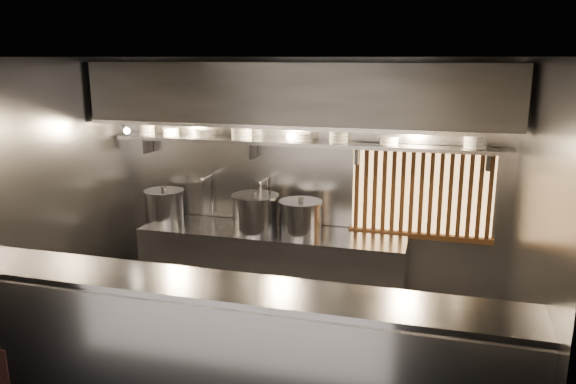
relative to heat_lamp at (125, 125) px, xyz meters
The scene contains 25 objects.
floor 2.93m from the heat_lamp, 24.14° to the right, with size 4.50×4.50×0.00m, color black.
ceiling 2.21m from the heat_lamp, 24.14° to the right, with size 4.50×4.50×0.00m, color black.
wall_back 2.11m from the heat_lamp, 18.89° to the left, with size 4.50×4.50×0.00m, color gray.
wall_left 1.14m from the heat_lamp, 112.49° to the right, with size 3.00×3.00×0.00m, color gray.
wall_right 4.29m from the heat_lamp, 11.59° to the right, with size 3.00×3.00×0.00m, color gray.
serving_counter 3.02m from the heat_lamp, 43.63° to the right, with size 4.50×0.56×1.13m.
cooking_bench 2.29m from the heat_lamp, ahead, with size 3.00×0.70×0.90m, color #95959A.
bowl_shelf 1.96m from the heat_lamp, 13.90° to the left, with size 4.40×0.34×0.04m, color #95959A.
exhaust_hood 1.95m from the heat_lamp, ahead, with size 4.40×0.81×0.65m.
wood_screen 3.33m from the heat_lamp, 10.65° to the left, with size 1.56×0.09×1.04m.
faucet_left 1.18m from the heat_lamp, 34.60° to the left, with size 0.04×0.30×0.50m.
faucet_right 1.71m from the heat_lamp, 19.61° to the left, with size 0.04×0.30×0.50m.
heat_lamp is the anchor object (origin of this frame).
pendant_bulb 1.83m from the heat_lamp, 11.00° to the left, with size 0.09×0.09×0.19m.
stock_pot_left 1.06m from the heat_lamp, 51.70° to the left, with size 0.55×0.55×0.41m.
stock_pot_mid 2.19m from the heat_lamp, ahead, with size 0.49×0.49×0.42m.
stock_pot_right 1.73m from the heat_lamp, ahead, with size 0.57×0.57×0.46m.
bowl_stack_0 0.48m from the heat_lamp, 91.23° to the left, with size 0.20×0.20×0.13m.
bowl_stack_1 0.58m from the heat_lamp, 56.58° to the left, with size 0.20×0.20×0.09m.
bowl_stack_2 0.85m from the heat_lamp, 33.74° to the left, with size 0.23×0.23×0.09m.
bowl_stack_3 1.28m from the heat_lamp, 21.55° to the left, with size 0.24×0.24×0.13m.
bowl_stack_4 1.96m from the heat_lamp, 13.87° to the left, with size 0.21×0.21×0.09m.
bowl_stack_5 2.35m from the heat_lamp, 11.53° to the left, with size 0.22×0.22×0.13m.
bowl_stack_6 2.88m from the heat_lamp, ahead, with size 0.21×0.21×0.09m.
bowl_stack_7 3.74m from the heat_lamp, ahead, with size 0.24×0.24×0.17m.
Camera 1 is at (1.52, -4.61, 2.80)m, focal length 35.00 mm.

